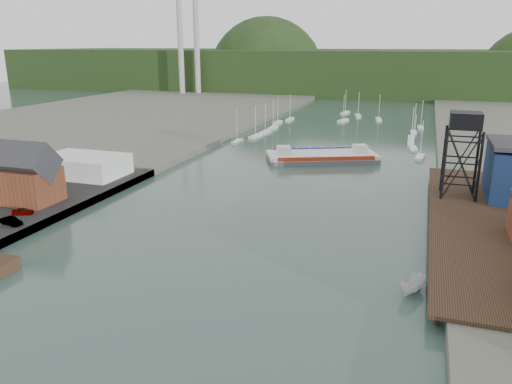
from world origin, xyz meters
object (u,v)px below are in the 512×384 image
Objects in this scene: chain_ferry at (322,156)px; motorboat at (413,286)px; harbor_building at (24,179)px; car_west_a at (23,211)px; lift_tower at (465,126)px.

motorboat is at bearing -93.29° from chain_ferry.
harbor_building reaches higher than motorboat.
harbor_building is 8.89m from car_west_a.
harbor_building reaches higher than chain_ferry.
lift_tower is 4.50× the size of car_west_a.
motorboat is (70.28, -11.19, -5.02)m from harbor_building.
harbor_building is 2.21× the size of motorboat.
motorboat is 1.55× the size of car_west_a.
car_west_a is at bearing -145.20° from chain_ferry.
motorboat is (-6.72, -39.19, -14.58)m from lift_tower.
harbor_building is 3.43× the size of car_west_a.
harbor_building is 0.76× the size of lift_tower.
chain_ferry is at bearing 137.00° from lift_tower.
harbor_building is at bearing -160.02° from lift_tower.
harbor_building is at bearing -165.89° from motorboat.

